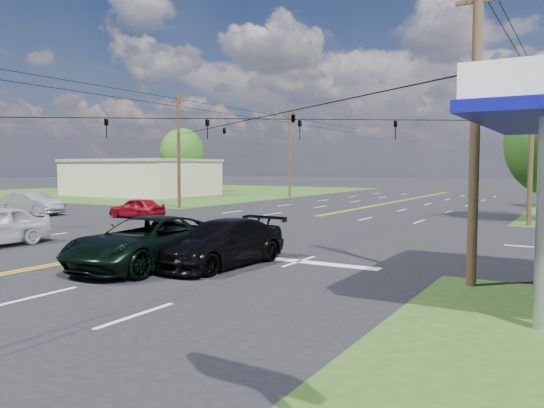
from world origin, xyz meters
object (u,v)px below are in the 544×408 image
Objects in this scene: pole_ne at (531,140)px; sedan_silver at (32,203)px; pole_nw at (179,148)px; pole_se at (476,111)px; tree_far_l at (182,154)px; pole_left_far at (290,151)px; retail_nw at (141,179)px; pickup_dkgreen at (147,242)px; suv_black at (222,243)px.

sedan_silver is at bearing -162.09° from pole_ne.
pole_nw is 11.89m from sedan_silver.
pole_se is at bearing -90.00° from pole_ne.
pole_se is 1.09× the size of tree_far_l.
pole_ne is 0.95× the size of pole_left_far.
sedan_silver is at bearing -62.33° from retail_nw.
tree_far_l is 1.43× the size of pickup_dkgreen.
pole_se is 31.62m from pole_nw.
pickup_dkgreen is at bearing -139.17° from suv_black.
suv_black is (-7.98, -0.95, -4.13)m from pole_se.
pickup_dkgreen is (33.00, -33.45, -1.15)m from retail_nw.
pole_se is at bearing -107.99° from sedan_silver.
pole_nw is at bearing -50.44° from tree_far_l.
sedan_silver is (-30.94, -10.00, -4.11)m from pole_ne.
pickup_dkgreen is at bearing -51.97° from pole_nw.
tree_far_l is (-45.00, 23.00, 0.28)m from pole_ne.
suv_black is 1.10× the size of sedan_silver.
pole_ne is at bearing 0.00° from pole_nw.
pole_left_far is at bearing 125.10° from pole_se.
pole_left_far reaches higher than pole_ne.
pole_ne is 20.97m from suv_black.
pole_nw is (17.00, -13.00, 2.92)m from retail_nw.
tree_far_l reaches higher than suv_black.
pickup_dkgreen is (-10.00, -2.45, -4.07)m from pole_se.
pole_left_far is at bearing 90.00° from pole_nw.
retail_nw is 26.00m from sedan_silver.
pickup_dkgreen is at bearing -120.02° from sedan_silver.
pole_left_far is 29.74m from sedan_silver.
pole_nw is 1.55× the size of pickup_dkgreen.
sedan_silver is at bearing -116.30° from pole_nw.
pole_ne is (0.00, 18.00, 0.00)m from pole_se.
sedan_silver is (-4.94, -29.00, -4.36)m from pole_left_far.
retail_nw is 10.69m from tree_far_l.
pole_se and pole_nw have the same top height.
pole_se reaches higher than pickup_dkgreen.
suv_black is (35.02, -31.95, -1.21)m from retail_nw.
pole_se is 18.00m from pole_ne.
pole_se is at bearing -42.34° from tree_far_l.
pole_left_far is (0.00, 19.00, 0.25)m from pole_nw.
pickup_dkgreen is at bearing -45.39° from retail_nw.
pole_nw is at bearing 126.56° from pickup_dkgreen.
pole_se is 1.75× the size of suv_black.
pickup_dkgreen is (16.00, -39.45, -4.32)m from pole_left_far.
pickup_dkgreen is at bearing -51.15° from tree_far_l.
pole_se is 1.94× the size of sedan_silver.
retail_nw reaches higher than suv_black.
pole_se reaches higher than sedan_silver.
pickup_dkgreen is (16.00, -20.45, -4.07)m from pole_nw.
sedan_silver is (-4.94, -10.00, -4.11)m from pole_nw.
pole_nw is at bearing 180.00° from pole_ne.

